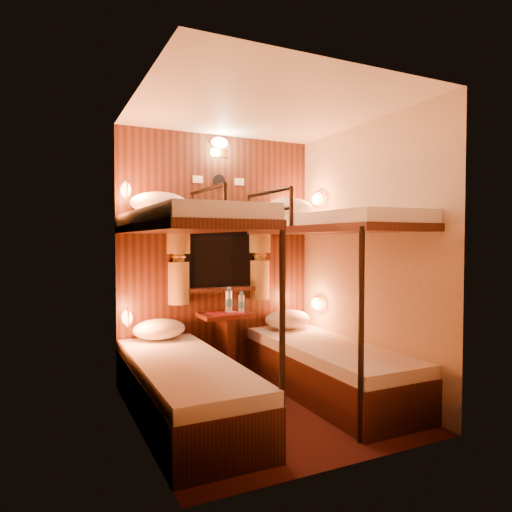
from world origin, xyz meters
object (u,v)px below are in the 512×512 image
table (226,337)px  bottle_left (229,301)px  bunk_left (184,346)px  bottle_right (241,304)px  bunk_right (327,331)px

table → bottle_left: bottle_left is taller
bunk_left → bottle_right: 1.08m
bunk_left → table: bunk_left is taller
bunk_right → table: size_ratio=2.90×
table → bottle_left: 0.35m
bunk_left → table: bearing=50.3°
table → bottle_left: size_ratio=2.61×
bunk_left → bottle_left: bunk_left is taller
bottle_left → table: bearing=-148.3°
bunk_left → bottle_left: 1.08m
bottle_right → bunk_right: bearing=-54.7°
bunk_left → bunk_right: bearing=0.0°
bunk_left → bottle_left: size_ratio=7.57×
bunk_left → bottle_right: (0.79, 0.72, 0.18)m
bottle_left → bunk_right: bearing=-53.4°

